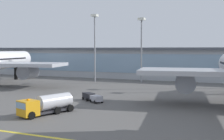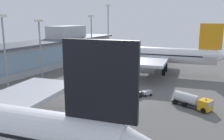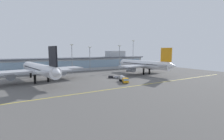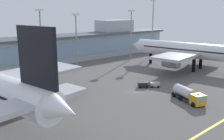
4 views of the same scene
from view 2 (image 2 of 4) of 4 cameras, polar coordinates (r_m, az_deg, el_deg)
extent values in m
plane|color=#5B5956|center=(57.09, 5.35, -7.73)|extent=(180.00, 180.00, 0.00)
cube|color=#84A3BC|center=(80.43, -22.39, 1.19)|extent=(116.38, 0.20, 6.07)
cube|color=#ADB2B7|center=(110.82, -10.65, 8.58)|extent=(16.00, 10.00, 6.00)
cylinder|color=#999EA8|center=(48.24, -20.95, -7.59)|extent=(4.60, 6.29, 3.66)
cube|color=black|center=(24.51, -2.79, -2.62)|extent=(2.00, 7.93, 8.36)
cube|color=#B7BAC1|center=(26.72, -2.65, -15.16)|extent=(14.93, 7.27, 0.67)
cylinder|color=black|center=(84.01, 12.02, 0.14)|extent=(1.10, 1.10, 4.16)
cylinder|color=black|center=(90.08, 12.52, 0.94)|extent=(1.10, 1.10, 4.16)
cylinder|color=black|center=(90.82, 0.90, 1.33)|extent=(1.10, 1.10, 4.16)
cylinder|color=white|center=(86.66, 10.35, 3.56)|extent=(11.73, 39.59, 5.20)
cone|color=white|center=(92.19, -2.81, 4.28)|extent=(5.65, 5.44, 4.94)
cone|color=white|center=(86.11, 24.62, 2.82)|extent=(5.32, 6.38, 4.42)
cube|color=#84A3BC|center=(90.95, -0.97, 4.75)|extent=(4.46, 4.24, 1.56)
cube|color=black|center=(86.60, 10.36, 3.81)|extent=(10.72, 33.40, 0.42)
cube|color=#B7BAC1|center=(86.76, 10.33, 3.13)|extent=(37.96, 15.50, 0.83)
cylinder|color=#999EA8|center=(77.35, 8.06, 0.53)|extent=(4.45, 5.64, 3.64)
cylinder|color=#999EA8|center=(97.39, 10.40, 2.92)|extent=(4.45, 5.64, 3.64)
cube|color=orange|center=(85.07, 22.20, 7.26)|extent=(1.80, 7.07, 8.32)
cube|color=#B7BAC1|center=(85.73, 21.87, 3.29)|extent=(12.37, 6.24, 0.67)
cylinder|color=black|center=(56.69, 21.88, -8.18)|extent=(0.65, 1.14, 1.10)
cylinder|color=black|center=(54.50, 20.62, -8.91)|extent=(0.65, 1.14, 1.10)
cylinder|color=black|center=(58.65, 17.94, -7.18)|extent=(0.65, 1.14, 1.10)
cylinder|color=black|center=(56.53, 16.58, -7.84)|extent=(0.65, 1.14, 1.10)
cylinder|color=black|center=(59.87, 15.86, -6.64)|extent=(0.65, 1.14, 1.10)
cylinder|color=black|center=(57.80, 14.45, -7.25)|extent=(0.65, 1.14, 1.10)
cube|color=#2D2D33|center=(57.54, 17.42, -7.64)|extent=(4.76, 7.91, 0.30)
cube|color=orange|center=(55.42, 21.09, -7.65)|extent=(3.24, 3.08, 2.20)
cube|color=#84A3BC|center=(55.26, 21.12, -7.18)|extent=(3.17, 3.13, 0.88)
cylinder|color=silver|center=(57.37, 17.04, -6.29)|extent=(4.05, 6.03, 2.30)
cube|color=orange|center=(55.02, 21.19, -6.46)|extent=(0.30, 0.40, 0.20)
cylinder|color=black|center=(59.89, 5.25, -6.44)|extent=(0.60, 0.51, 0.60)
cylinder|color=black|center=(61.11, 4.53, -6.04)|extent=(0.60, 0.51, 0.60)
cylinder|color=black|center=(60.79, 6.73, -6.19)|extent=(0.60, 0.51, 0.60)
cylinder|color=black|center=(62.00, 5.99, -5.79)|extent=(0.60, 0.51, 0.60)
cube|color=black|center=(60.77, 5.64, -5.62)|extent=(2.99, 2.74, 1.10)
cylinder|color=black|center=(61.49, 7.80, -6.00)|extent=(0.59, 0.50, 0.60)
cylinder|color=black|center=(62.68, 7.05, -5.61)|extent=(0.59, 0.50, 0.60)
cylinder|color=black|center=(62.39, 9.10, -5.77)|extent=(0.59, 0.50, 0.60)
cylinder|color=black|center=(63.57, 8.34, -5.39)|extent=(0.59, 0.50, 0.60)
cube|color=#A8A8B2|center=(62.37, 8.09, -5.25)|extent=(2.82, 2.62, 1.00)
cube|color=#2D2D33|center=(61.70, 6.91, -5.76)|extent=(0.54, 0.43, 0.08)
cylinder|color=gray|center=(77.33, -16.39, 4.07)|extent=(0.44, 0.44, 18.04)
cube|color=silver|center=(76.60, -16.83, 11.02)|extent=(1.80, 1.80, 0.70)
cylinder|color=gray|center=(66.68, -23.71, 2.84)|extent=(0.44, 0.44, 19.43)
cube|color=silver|center=(65.93, -24.49, 11.49)|extent=(1.80, 1.80, 0.70)
cylinder|color=gray|center=(107.18, -0.91, 8.35)|extent=(0.44, 0.44, 23.78)
cube|color=silver|center=(106.98, -0.94, 14.90)|extent=(1.80, 1.80, 0.70)
cylinder|color=gray|center=(94.78, -4.80, 6.41)|extent=(0.44, 0.44, 19.34)
cube|color=silver|center=(94.24, -4.92, 12.48)|extent=(1.80, 1.80, 0.70)
camera|label=1|loc=(85.07, 48.13, 1.72)|focal=48.08mm
camera|label=3|loc=(57.02, 109.64, -8.59)|focal=25.72mm
camera|label=4|loc=(20.41, 101.75, -3.72)|focal=40.22mm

